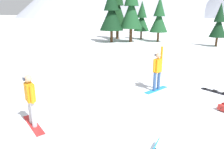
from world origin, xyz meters
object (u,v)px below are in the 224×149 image
object	(u,v)px
snowboarder_midground	(157,70)
pine_tree_young	(159,17)
loose_snowboard_near_right	(220,93)
pine_tree_broad	(118,7)
pine_tree_twin	(111,12)
pine_tree_short	(219,23)
backpack_red	(224,107)
pine_tree_leaning	(131,8)
pine_tree_tall	(142,19)
snowboarder_foreground	(31,99)

from	to	relation	value
snowboarder_midground	pine_tree_young	xyz separation A→B (m)	(-0.61, 18.77, 2.11)
loose_snowboard_near_right	pine_tree_broad	distance (m)	23.00
snowboarder_midground	pine_tree_twin	bearing A→B (deg)	111.03
pine_tree_short	pine_tree_broad	world-z (taller)	pine_tree_broad
snowboarder_midground	pine_tree_broad	size ratio (longest dim) A/B	0.26
backpack_red	pine_tree_short	bearing A→B (deg)	79.39
pine_tree_twin	backpack_red	bearing A→B (deg)	-63.72
pine_tree_leaning	pine_tree_twin	bearing A→B (deg)	-161.16
loose_snowboard_near_right	pine_tree_short	world-z (taller)	pine_tree_short
snowboarder_midground	loose_snowboard_near_right	bearing A→B (deg)	5.67
loose_snowboard_near_right	pine_tree_tall	bearing A→B (deg)	106.06
snowboarder_foreground	pine_tree_tall	size ratio (longest dim) A/B	0.33
backpack_red	pine_tree_tall	distance (m)	23.75
backpack_red	pine_tree_broad	bearing A→B (deg)	112.33
pine_tree_young	backpack_red	bearing A→B (deg)	-80.93
pine_tree_leaning	pine_tree_twin	size ratio (longest dim) A/B	1.15
loose_snowboard_near_right	pine_tree_leaning	size ratio (longest dim) A/B	0.20
loose_snowboard_near_right	pine_tree_leaning	bearing A→B (deg)	111.98
pine_tree_young	pine_tree_leaning	bearing A→B (deg)	-161.28
pine_tree_tall	pine_tree_short	world-z (taller)	pine_tree_tall
snowboarder_foreground	pine_tree_leaning	world-z (taller)	pine_tree_leaning
pine_tree_twin	pine_tree_short	bearing A→B (deg)	-3.20
pine_tree_short	snowboarder_foreground	bearing A→B (deg)	-115.64
snowboarder_foreground	pine_tree_young	world-z (taller)	pine_tree_young
pine_tree_tall	pine_tree_young	size ratio (longest dim) A/B	0.93
backpack_red	pine_tree_broad	world-z (taller)	pine_tree_broad
loose_snowboard_near_right	pine_tree_twin	size ratio (longest dim) A/B	0.23
snowboarder_midground	pine_tree_broad	xyz separation A→B (m)	(-6.56, 20.77, 3.47)
backpack_red	pine_tree_young	distance (m)	20.89
pine_tree_tall	pine_tree_young	xyz separation A→B (m)	(2.50, -2.45, 0.22)
snowboarder_midground	loose_snowboard_near_right	xyz separation A→B (m)	(2.92, 0.29, -0.99)
snowboarder_midground	pine_tree_broad	world-z (taller)	pine_tree_broad
pine_tree_short	pine_tree_leaning	bearing A→B (deg)	171.45
pine_tree_short	pine_tree_young	bearing A→B (deg)	157.84
backpack_red	pine_tree_young	bearing A→B (deg)	99.07
backpack_red	snowboarder_foreground	bearing A→B (deg)	-157.10
pine_tree_short	pine_tree_broad	bearing A→B (deg)	159.51
pine_tree_young	pine_tree_twin	bearing A→B (deg)	-161.23
snowboarder_foreground	pine_tree_leaning	distance (m)	22.26
pine_tree_twin	pine_tree_leaning	bearing A→B (deg)	18.84
pine_tree_leaning	backpack_red	bearing A→B (deg)	-70.77
backpack_red	pine_tree_short	xyz separation A→B (m)	(3.32, 17.74, 2.46)
loose_snowboard_near_right	pine_tree_young	xyz separation A→B (m)	(-3.53, 18.48, 3.10)
snowboarder_foreground	snowboarder_midground	world-z (taller)	snowboarder_midground
backpack_red	pine_tree_broad	size ratio (longest dim) A/B	0.07
snowboarder_midground	pine_tree_twin	distance (m)	18.19
backpack_red	pine_tree_tall	world-z (taller)	pine_tree_tall
snowboarder_midground	backpack_red	bearing A→B (deg)	-31.96
snowboarder_midground	snowboarder_foreground	bearing A→B (deg)	-131.23
snowboarder_midground	backpack_red	distance (m)	3.25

